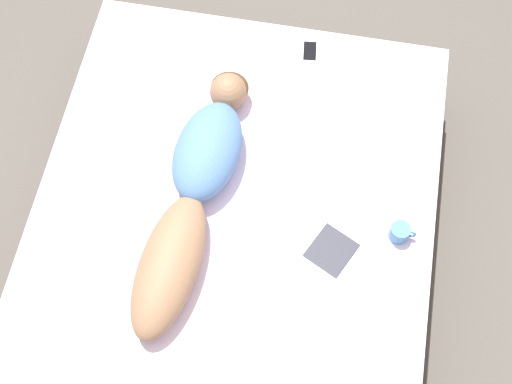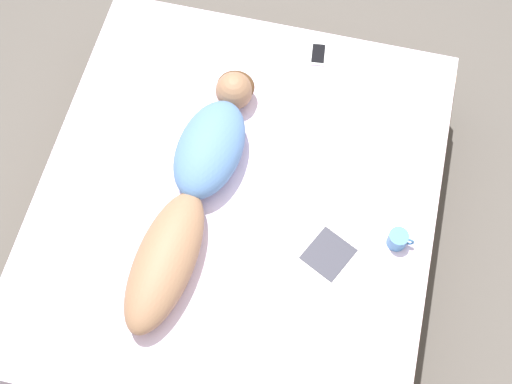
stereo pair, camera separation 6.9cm
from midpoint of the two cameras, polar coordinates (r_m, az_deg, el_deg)
ground_plane at (r=3.63m, az=-0.86°, el=-4.06°), size 12.00×12.00×0.00m
bed at (r=3.39m, az=-0.92°, el=-2.46°), size 1.81×2.02×0.53m
person at (r=3.07m, az=-4.27°, el=0.42°), size 0.36×1.31×0.20m
open_magazine at (r=3.08m, az=4.54°, el=-3.59°), size 0.60×0.48×0.01m
coffee_mug at (r=3.09m, az=11.93°, el=-3.73°), size 0.11×0.08×0.08m
cell_phone at (r=3.55m, az=5.57°, el=10.93°), size 0.09×0.14×0.01m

